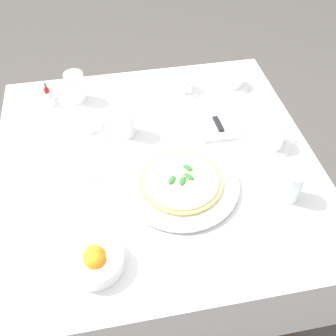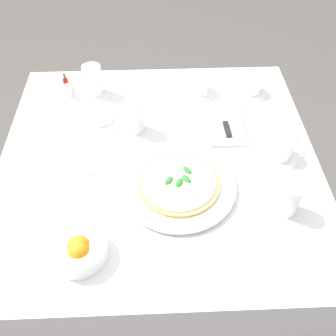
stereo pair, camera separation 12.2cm
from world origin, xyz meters
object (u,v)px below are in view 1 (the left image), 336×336
at_px(coffee_cup_center_back, 233,81).
at_px(pepper_shaker, 51,100).
at_px(citrus_bowl, 95,260).
at_px(coffee_cup_left_edge, 183,84).
at_px(coffee_cup_far_right, 90,123).
at_px(napkin_folded, 214,119).
at_px(hot_sauce_bottle, 48,94).
at_px(coffee_cup_back_corner, 273,139).
at_px(salt_shaker, 46,92).
at_px(dinner_knife, 214,115).
at_px(pizza_plate, 181,184).
at_px(water_glass_near_left, 291,186).
at_px(menu_card, 75,171).
at_px(water_glass_right_edge, 125,122).
at_px(pizza, 181,181).
at_px(water_glass_far_left, 76,88).

xyz_separation_m(coffee_cup_center_back, pepper_shaker, (0.01, 0.70, -0.00)).
bearing_deg(citrus_bowl, coffee_cup_left_edge, -28.41).
bearing_deg(coffee_cup_far_right, napkin_folded, -95.23).
bearing_deg(hot_sauce_bottle, coffee_cup_left_edge, -92.67).
height_order(coffee_cup_back_corner, salt_shaker, coffee_cup_back_corner).
bearing_deg(pepper_shaker, dinner_knife, -108.87).
bearing_deg(pizza_plate, salt_shaker, 37.50).
distance_m(coffee_cup_left_edge, pepper_shaker, 0.50).
distance_m(coffee_cup_back_corner, pepper_shaker, 0.81).
distance_m(water_glass_near_left, menu_card, 0.65).
distance_m(coffee_cup_back_corner, coffee_cup_center_back, 0.35).
bearing_deg(water_glass_right_edge, napkin_folded, -88.76).
relative_size(coffee_cup_left_edge, dinner_knife, 0.67).
bearing_deg(water_glass_right_edge, dinner_knife, -88.24).
bearing_deg(coffee_cup_left_edge, hot_sauce_bottle, 87.33).
bearing_deg(pepper_shaker, water_glass_right_edge, -128.68).
distance_m(pizza, coffee_cup_back_corner, 0.36).
bearing_deg(coffee_cup_back_corner, dinner_knife, 44.15).
distance_m(pizza_plate, coffee_cup_center_back, 0.57).
relative_size(coffee_cup_back_corner, citrus_bowl, 0.87).
height_order(coffee_cup_center_back, water_glass_far_left, water_glass_far_left).
height_order(coffee_cup_far_right, napkin_folded, coffee_cup_far_right).
height_order(napkin_folded, pepper_shaker, pepper_shaker).
height_order(water_glass_far_left, napkin_folded, water_glass_far_left).
bearing_deg(pizza_plate, hot_sauce_bottle, 38.31).
bearing_deg(menu_card, citrus_bowl, 131.61).
bearing_deg(pizza, citrus_bowl, 129.18).
bearing_deg(napkin_folded, coffee_cup_far_right, 85.12).
relative_size(napkin_folded, salt_shaker, 3.92).
bearing_deg(hot_sauce_bottle, salt_shaker, 19.65).
height_order(water_glass_right_edge, citrus_bowl, water_glass_right_edge).
relative_size(coffee_cup_left_edge, citrus_bowl, 0.87).
distance_m(coffee_cup_back_corner, water_glass_near_left, 0.22).
height_order(coffee_cup_back_corner, coffee_cup_left_edge, coffee_cup_back_corner).
xyz_separation_m(water_glass_far_left, salt_shaker, (0.03, 0.12, -0.02)).
relative_size(coffee_cup_left_edge, coffee_cup_center_back, 1.01).
height_order(napkin_folded, menu_card, menu_card).
distance_m(citrus_bowl, hot_sauce_bottle, 0.74).
bearing_deg(water_glass_near_left, water_glass_right_edge, 49.92).
height_order(coffee_cup_center_back, pepper_shaker, coffee_cup_center_back).
distance_m(pizza, pepper_shaker, 0.62).
relative_size(water_glass_near_left, salt_shaker, 1.84).
bearing_deg(pepper_shaker, pizza, -140.79).
height_order(water_glass_far_left, dinner_knife, water_glass_far_left).
distance_m(water_glass_near_left, water_glass_right_edge, 0.58).
bearing_deg(water_glass_near_left, menu_card, 72.70).
height_order(coffee_cup_far_right, citrus_bowl, citrus_bowl).
bearing_deg(water_glass_near_left, water_glass_far_left, 45.18).
height_order(pizza, coffee_cup_far_right, coffee_cup_far_right).
bearing_deg(coffee_cup_far_right, water_glass_near_left, -126.66).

